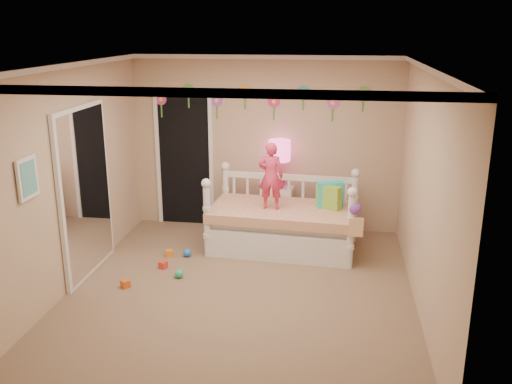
% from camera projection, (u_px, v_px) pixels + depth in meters
% --- Properties ---
extents(floor, '(4.00, 4.50, 0.01)m').
position_uv_depth(floor, '(240.00, 292.00, 6.51)').
color(floor, '#7F684C').
rests_on(floor, ground).
extents(ceiling, '(4.00, 4.50, 0.01)m').
position_uv_depth(ceiling, '(238.00, 65.00, 5.76)').
color(ceiling, white).
rests_on(ceiling, floor).
extents(back_wall, '(4.00, 0.01, 2.60)m').
position_uv_depth(back_wall, '(265.00, 144.00, 8.27)').
color(back_wall, tan).
rests_on(back_wall, floor).
extents(left_wall, '(0.01, 4.50, 2.60)m').
position_uv_depth(left_wall, '(69.00, 178.00, 6.41)').
color(left_wall, tan).
rests_on(left_wall, floor).
extents(right_wall, '(0.01, 4.50, 2.60)m').
position_uv_depth(right_wall, '(425.00, 193.00, 5.86)').
color(right_wall, tan).
rests_on(right_wall, floor).
extents(crown_molding, '(4.00, 4.50, 0.06)m').
position_uv_depth(crown_molding, '(238.00, 68.00, 5.77)').
color(crown_molding, white).
rests_on(crown_molding, ceiling).
extents(daybed, '(2.07, 1.21, 1.09)m').
position_uv_depth(daybed, '(283.00, 211.00, 7.63)').
color(daybed, white).
rests_on(daybed, floor).
extents(pillow_turquoise, '(0.38, 0.22, 0.35)m').
position_uv_depth(pillow_turquoise, '(330.00, 195.00, 7.58)').
color(pillow_turquoise, '#26C2AF').
rests_on(pillow_turquoise, daybed).
extents(pillow_lime, '(0.36, 0.28, 0.32)m').
position_uv_depth(pillow_lime, '(329.00, 197.00, 7.52)').
color(pillow_lime, '#84BF3A').
rests_on(pillow_lime, daybed).
extents(child, '(0.34, 0.23, 0.92)m').
position_uv_depth(child, '(271.00, 176.00, 7.43)').
color(child, '#EC355C').
rests_on(child, daybed).
extents(nightstand, '(0.43, 0.34, 0.69)m').
position_uv_depth(nightstand, '(279.00, 210.00, 8.34)').
color(nightstand, white).
rests_on(nightstand, floor).
extents(table_lamp, '(0.33, 0.33, 0.72)m').
position_uv_depth(table_lamp, '(279.00, 156.00, 8.11)').
color(table_lamp, '#FB2191').
rests_on(table_lamp, nightstand).
extents(closet_doorway, '(0.90, 0.04, 2.07)m').
position_uv_depth(closet_doorway, '(184.00, 159.00, 8.50)').
color(closet_doorway, black).
rests_on(closet_doorway, back_wall).
extents(flower_decals, '(3.40, 0.02, 0.50)m').
position_uv_depth(flower_decals, '(259.00, 101.00, 8.09)').
color(flower_decals, '#B2668C').
rests_on(flower_decals, back_wall).
extents(mirror_closet, '(0.07, 1.30, 2.10)m').
position_uv_depth(mirror_closet, '(86.00, 192.00, 6.76)').
color(mirror_closet, white).
rests_on(mirror_closet, left_wall).
extents(wall_picture, '(0.05, 0.34, 0.42)m').
position_uv_depth(wall_picture, '(27.00, 178.00, 5.48)').
color(wall_picture, white).
rests_on(wall_picture, left_wall).
extents(hanging_bag, '(0.20, 0.16, 0.36)m').
position_uv_depth(hanging_bag, '(355.00, 220.00, 6.93)').
color(hanging_bag, beige).
rests_on(hanging_bag, daybed).
extents(toy_scatter, '(1.14, 1.47, 0.11)m').
position_uv_depth(toy_scatter, '(154.00, 266.00, 7.06)').
color(toy_scatter, '#996666').
rests_on(toy_scatter, floor).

